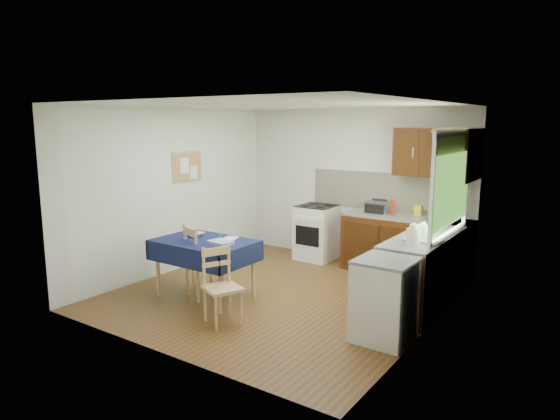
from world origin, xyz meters
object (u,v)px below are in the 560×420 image
Objects in this scene: dish_rack at (421,238)px; sandwich_press at (377,207)px; chair_far at (201,259)px; kettle at (413,235)px; chair_near at (221,283)px; toaster at (379,207)px; dining_table at (205,248)px.

sandwich_press is at bearing 150.82° from dish_rack.
chair_far is 3.82× the size of kettle.
dish_rack is at bearing 88.84° from kettle.
sandwich_press is 1.84m from dish_rack.
chair_near is 3.04× the size of toaster.
chair_far is at bearing -161.71° from kettle.
chair_near is (0.77, -0.47, -0.05)m from chair_far.
dining_table is at bearing 79.66° from chair_near.
dining_table is at bearing -136.02° from dish_rack.
chair_far reaches higher than dining_table.
toaster reaches higher than dining_table.
chair_far is 2.26× the size of dish_rack.
chair_near is at bearing -143.42° from kettle.
chair_far is at bearing -121.03° from toaster.
dining_table is 2.82m from toaster.
dining_table is 2.96× the size of dish_rack.
kettle reaches higher than chair_far.
sandwich_press is (1.37, 2.50, 0.47)m from chair_far.
sandwich_press is at bearing -96.28° from chair_far.
kettle is at bearing -56.97° from toaster.
kettle is at bearing -139.35° from chair_far.
kettle is (1.77, 1.31, 0.55)m from chair_near.
chair_far is at bearing -132.15° from sandwich_press.
dining_table is 2.82m from sandwich_press.
kettle is (-0.01, -0.25, 0.09)m from dish_rack.
chair_near is 2.90× the size of sandwich_press.
kettle is (2.49, 0.81, 0.35)m from dining_table.
kettle reaches higher than chair_near.
toaster is 0.67× the size of dish_rack.
sandwich_press is (1.32, 2.47, 0.32)m from dining_table.
chair_far is 3.22× the size of sandwich_press.
chair_far is 0.90m from chair_near.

